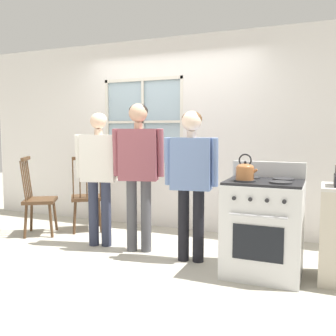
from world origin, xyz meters
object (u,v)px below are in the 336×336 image
object	(u,v)px
chair_by_window	(87,198)
potted_plant	(149,160)
chair_near_wall	(38,200)
stove	(263,226)
person_elderly_left	(99,167)
kettle	(245,171)
person_teen_center	(139,162)
person_adult_right	(191,170)

from	to	relation	value
chair_by_window	potted_plant	xyz separation A→B (m)	(0.71, 0.54, 0.51)
chair_near_wall	stove	world-z (taller)	stove
person_elderly_left	stove	bearing A→B (deg)	-18.99
stove	potted_plant	size ratio (longest dim) A/B	3.89
kettle	potted_plant	world-z (taller)	kettle
chair_near_wall	kettle	xyz separation A→B (m)	(2.85, -0.40, 0.55)
person_elderly_left	stove	xyz separation A→B (m)	(1.97, -0.16, -0.50)
person_teen_center	kettle	world-z (taller)	person_teen_center
stove	chair_near_wall	bearing A→B (deg)	174.82
person_teen_center	person_adult_right	size ratio (longest dim) A/B	1.06
chair_near_wall	person_teen_center	distance (m)	1.68
chair_near_wall	person_teen_center	world-z (taller)	person_teen_center
chair_by_window	kettle	distance (m)	2.56
kettle	potted_plant	xyz separation A→B (m)	(-1.65, 1.35, -0.04)
chair_by_window	chair_near_wall	xyz separation A→B (m)	(-0.49, -0.41, 0.00)
person_adult_right	stove	bearing A→B (deg)	-12.87
person_elderly_left	person_teen_center	xyz separation A→B (m)	(0.54, -0.01, 0.08)
stove	person_elderly_left	bearing A→B (deg)	175.25
chair_near_wall	potted_plant	distance (m)	1.61
chair_by_window	person_elderly_left	xyz separation A→B (m)	(0.55, -0.52, 0.50)
person_elderly_left	person_adult_right	bearing A→B (deg)	-18.54
person_elderly_left	person_adult_right	xyz separation A→B (m)	(1.20, -0.09, 0.01)
kettle	chair_by_window	bearing A→B (deg)	160.92
potted_plant	person_teen_center	bearing A→B (deg)	-70.43
kettle	stove	bearing A→B (deg)	38.87
chair_by_window	potted_plant	size ratio (longest dim) A/B	3.79
person_elderly_left	person_adult_right	size ratio (longest dim) A/B	1.00
person_elderly_left	person_teen_center	world-z (taller)	person_teen_center
chair_near_wall	person_elderly_left	size ratio (longest dim) A/B	0.65
chair_by_window	potted_plant	bearing A→B (deg)	-179.44
person_elderly_left	person_adult_right	world-z (taller)	person_elderly_left
chair_by_window	potted_plant	world-z (taller)	potted_plant
chair_near_wall	person_teen_center	size ratio (longest dim) A/B	0.62
person_adult_right	chair_by_window	bearing A→B (deg)	153.37
chair_near_wall	stove	size ratio (longest dim) A/B	0.97
person_adult_right	kettle	distance (m)	0.64
chair_by_window	person_teen_center	distance (m)	1.34
chair_by_window	stove	world-z (taller)	stove
person_teen_center	chair_near_wall	bearing A→B (deg)	160.75
person_teen_center	person_adult_right	xyz separation A→B (m)	(0.67, -0.08, -0.07)
chair_near_wall	person_elderly_left	world-z (taller)	person_elderly_left
stove	potted_plant	world-z (taller)	potted_plant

